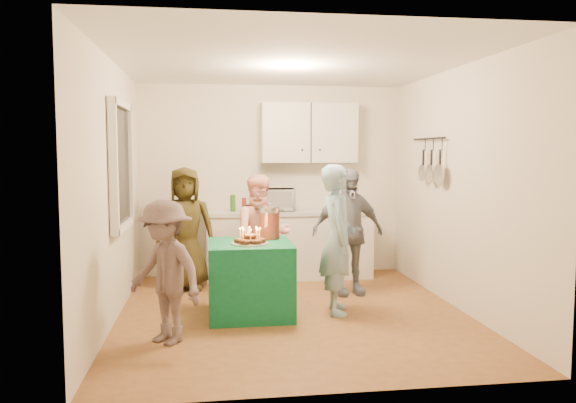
{
  "coord_description": "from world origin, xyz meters",
  "views": [
    {
      "loc": [
        -0.85,
        -5.72,
        1.69
      ],
      "look_at": [
        0.0,
        0.35,
        1.15
      ],
      "focal_mm": 35.0,
      "sensor_mm": 36.0,
      "label": 1
    }
  ],
  "objects": [
    {
      "name": "man_birthday",
      "position": [
        0.47,
        -0.04,
        0.78
      ],
      "size": [
        0.43,
        0.61,
        1.56
      ],
      "primitive_type": "imported",
      "rotation": [
        0.0,
        0.0,
        1.47
      ],
      "color": "#8FB5D0",
      "rests_on": "floor"
    },
    {
      "name": "punch_jar",
      "position": [
        -0.22,
        0.23,
        0.93
      ],
      "size": [
        0.22,
        0.22,
        0.34
      ],
      "primitive_type": "cylinder",
      "color": "red",
      "rests_on": "party_table"
    },
    {
      "name": "window_night",
      "position": [
        -1.77,
        0.3,
        1.55
      ],
      "size": [
        0.04,
        1.0,
        1.2
      ],
      "primitive_type": "cube",
      "color": "black",
      "rests_on": "left_wall"
    },
    {
      "name": "woman_back_center",
      "position": [
        -0.25,
        0.79,
        0.71
      ],
      "size": [
        0.76,
        0.63,
        1.43
      ],
      "primitive_type": "imported",
      "rotation": [
        0.0,
        0.0,
        0.13
      ],
      "color": "#ED7D7C",
      "rests_on": "floor"
    },
    {
      "name": "left_wall",
      "position": [
        -1.8,
        0.0,
        1.3
      ],
      "size": [
        4.0,
        4.0,
        0.0
      ],
      "primitive_type": "plane",
      "color": "silver",
      "rests_on": "floor"
    },
    {
      "name": "child_near_left",
      "position": [
        -1.25,
        -0.75,
        0.64
      ],
      "size": [
        0.93,
        0.91,
        1.27
      ],
      "primitive_type": "imported",
      "rotation": [
        0.0,
        0.0,
        -0.75
      ],
      "color": "#534242",
      "rests_on": "floor"
    },
    {
      "name": "counter",
      "position": [
        0.2,
        1.7,
        0.43
      ],
      "size": [
        2.2,
        0.58,
        0.86
      ],
      "primitive_type": "cube",
      "color": "white",
      "rests_on": "floor"
    },
    {
      "name": "back_wall",
      "position": [
        0.0,
        2.0,
        1.3
      ],
      "size": [
        3.6,
        3.6,
        0.0
      ],
      "primitive_type": "plane",
      "color": "silver",
      "rests_on": "floor"
    },
    {
      "name": "upper_cabinet",
      "position": [
        0.5,
        1.85,
        1.95
      ],
      "size": [
        1.3,
        0.3,
        0.8
      ],
      "primitive_type": "cube",
      "color": "white",
      "rests_on": "back_wall"
    },
    {
      "name": "donut_cake",
      "position": [
        -0.45,
        -0.09,
        0.85
      ],
      "size": [
        0.38,
        0.38,
        0.18
      ],
      "primitive_type": null,
      "color": "#381C0C",
      "rests_on": "party_table"
    },
    {
      "name": "ceiling",
      "position": [
        0.0,
        0.0,
        2.6
      ],
      "size": [
        4.0,
        4.0,
        0.0
      ],
      "primitive_type": "plane",
      "color": "white",
      "rests_on": "floor"
    },
    {
      "name": "countertop",
      "position": [
        0.2,
        1.7,
        0.89
      ],
      "size": [
        2.24,
        0.62,
        0.05
      ],
      "primitive_type": "cube",
      "color": "beige",
      "rests_on": "counter"
    },
    {
      "name": "party_table",
      "position": [
        -0.45,
        0.01,
        0.38
      ],
      "size": [
        0.85,
        0.85,
        0.76
      ],
      "primitive_type": "cube",
      "rotation": [
        0.0,
        0.0,
        0.0
      ],
      "color": "#0E623A",
      "rests_on": "floor"
    },
    {
      "name": "woman_back_left",
      "position": [
        -1.16,
        1.23,
        0.76
      ],
      "size": [
        0.75,
        0.5,
        1.51
      ],
      "primitive_type": "imported",
      "rotation": [
        0.0,
        0.0,
        0.03
      ],
      "color": "brown",
      "rests_on": "floor"
    },
    {
      "name": "microwave",
      "position": [
        0.01,
        1.7,
        1.06
      ],
      "size": [
        0.55,
        0.39,
        0.29
      ],
      "primitive_type": "imported",
      "rotation": [
        0.0,
        0.0,
        -0.05
      ],
      "color": "white",
      "rests_on": "countertop"
    },
    {
      "name": "right_wall",
      "position": [
        1.8,
        0.0,
        1.3
      ],
      "size": [
        4.0,
        4.0,
        0.0
      ],
      "primitive_type": "plane",
      "color": "silver",
      "rests_on": "floor"
    },
    {
      "name": "woman_back_right",
      "position": [
        0.77,
        0.71,
        0.75
      ],
      "size": [
        0.92,
        0.47,
        1.5
      ],
      "primitive_type": "imported",
      "rotation": [
        0.0,
        0.0,
        0.13
      ],
      "color": "black",
      "rests_on": "floor"
    },
    {
      "name": "pot_rack",
      "position": [
        1.72,
        0.7,
        1.6
      ],
      "size": [
        0.12,
        1.0,
        0.6
      ],
      "primitive_type": "cube",
      "color": "black",
      "rests_on": "right_wall"
    },
    {
      "name": "floor",
      "position": [
        0.0,
        0.0,
        0.0
      ],
      "size": [
        4.0,
        4.0,
        0.0
      ],
      "primitive_type": "plane",
      "color": "brown",
      "rests_on": "ground"
    }
  ]
}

